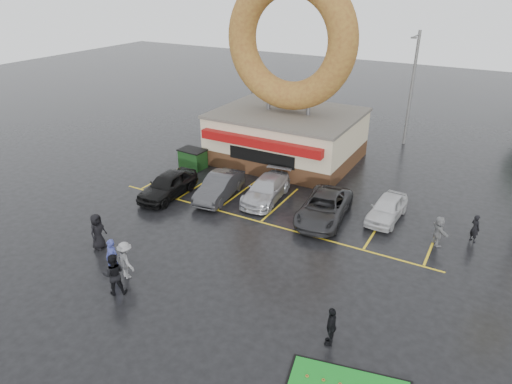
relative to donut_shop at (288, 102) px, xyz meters
The scene contains 17 objects.
ground 14.04m from the donut_shop, 76.98° to the right, with size 120.00×120.00×0.00m, color black.
donut_shop is the anchor object (origin of this frame).
streetlight_left 9.87m from the donut_shop, 135.22° to the left, with size 0.40×2.21×9.00m.
streetlight_mid 10.59m from the donut_shop, 48.62° to the left, with size 0.40×2.21×9.00m.
car_black 10.82m from the donut_shop, 111.41° to the right, with size 1.85×4.61×1.57m, color black.
car_dgrey 8.88m from the donut_shop, 95.58° to the right, with size 1.59×4.56×1.50m, color #313134.
car_silver 8.03m from the donut_shop, 74.45° to the right, with size 1.95×4.79×1.39m, color #ABABB0.
car_grey 10.24m from the donut_shop, 51.22° to the right, with size 2.42×5.26×1.46m, color #2B2A2D.
car_white 11.40m from the donut_shop, 31.89° to the right, with size 1.59×3.96×1.35m, color silver.
person_blue 17.76m from the donut_shop, 91.59° to the right, with size 0.70×0.46×1.93m, color navy.
person_blackjkt 18.63m from the donut_shop, 88.43° to the right, with size 0.96×0.75×1.98m, color black.
person_hoodie 17.53m from the donut_shop, 89.63° to the right, with size 1.19×0.68×1.84m, color gray.
person_bystander 16.62m from the donut_shop, 100.44° to the right, with size 0.94×0.61×1.93m, color black.
person_cameraman 19.62m from the donut_shop, 59.21° to the right, with size 0.97×0.41×1.66m, color black.
person_walker_near 14.58m from the donut_shop, 30.48° to the right, with size 1.51×0.48×1.63m, color gray.
person_walker_far 15.43m from the donut_shop, 23.07° to the right, with size 0.56×0.37×1.55m, color black.
dumpster 8.06m from the donut_shop, 137.41° to the right, with size 1.80×1.20×1.30m, color #194219.
Camera 1 is at (10.88, -16.55, 12.75)m, focal length 32.00 mm.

